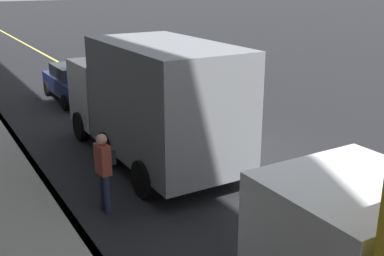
{
  "coord_description": "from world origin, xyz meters",
  "views": [
    {
      "loc": [
        -10.33,
        7.32,
        4.9
      ],
      "look_at": [
        -2.84,
        2.89,
        2.08
      ],
      "focal_mm": 43.62,
      "sensor_mm": 36.0,
      "label": 1
    }
  ],
  "objects": [
    {
      "name": "car_navy",
      "position": [
        8.5,
        1.72,
        0.77
      ],
      "size": [
        4.11,
        2.11,
        1.48
      ],
      "color": "navy",
      "rests_on": "ground"
    },
    {
      "name": "truck_gray",
      "position": [
        0.73,
        2.03,
        1.77
      ],
      "size": [
        6.83,
        2.67,
        3.36
      ],
      "color": "silver",
      "rests_on": "ground"
    },
    {
      "name": "lane_stripe_center",
      "position": [
        0.0,
        0.0,
        0.01
      ],
      "size": [
        80.0,
        0.16,
        0.01
      ],
      "primitive_type": "cube",
      "color": "#D8CC4C",
      "rests_on": "ground"
    },
    {
      "name": "curb_edge",
      "position": [
        0.0,
        5.09,
        0.07
      ],
      "size": [
        80.0,
        0.16,
        0.15
      ],
      "primitive_type": "cube",
      "color": "slate",
      "rests_on": "ground"
    },
    {
      "name": "pedestrian_with_backpack",
      "position": [
        -1.41,
        4.25,
        1.05
      ],
      "size": [
        0.44,
        0.39,
        1.78
      ],
      "color": "#262D4C",
      "rests_on": "ground"
    },
    {
      "name": "ground",
      "position": [
        0.0,
        0.0,
        0.0
      ],
      "size": [
        200.0,
        200.0,
        0.0
      ],
      "primitive_type": "plane",
      "color": "black"
    },
    {
      "name": "traffic_light_mast",
      "position": [
        5.78,
        3.57,
        3.88
      ],
      "size": [
        0.28,
        4.76,
        5.59
      ],
      "color": "#1E3823",
      "rests_on": "ground"
    }
  ]
}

